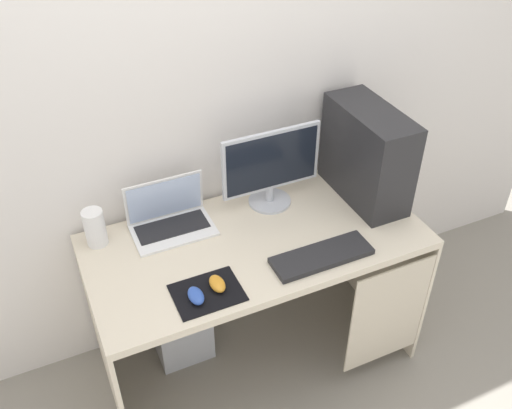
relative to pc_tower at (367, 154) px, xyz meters
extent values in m
plane|color=gray|center=(-0.58, -0.09, -0.98)|extent=(8.00, 8.00, 0.00)
cube|color=silver|center=(-0.58, 0.30, 0.32)|extent=(4.00, 0.04, 2.60)
cube|color=beige|center=(-0.58, -0.09, -0.24)|extent=(1.43, 0.69, 0.03)
cube|color=beige|center=(-1.29, -0.09, -0.62)|extent=(0.02, 0.69, 0.73)
cube|color=beige|center=(0.12, -0.09, -0.62)|extent=(0.02, 0.69, 0.73)
cube|color=beige|center=(-0.09, -0.43, -0.58)|extent=(0.40, 0.01, 0.59)
cube|color=#232326|center=(0.00, 0.00, 0.00)|extent=(0.21, 0.47, 0.44)
cylinder|color=#B7BCC6|center=(-0.42, 0.12, -0.21)|extent=(0.19, 0.19, 0.01)
cylinder|color=#B7BCC6|center=(-0.42, 0.12, -0.17)|extent=(0.04, 0.04, 0.07)
cube|color=#B7BCC6|center=(-0.42, 0.11, 0.01)|extent=(0.46, 0.02, 0.29)
cube|color=black|center=(-0.42, 0.10, 0.01)|extent=(0.43, 0.00, 0.26)
cube|color=white|center=(-0.89, 0.10, -0.21)|extent=(0.35, 0.21, 0.01)
cube|color=black|center=(-0.89, 0.12, -0.20)|extent=(0.31, 0.13, 0.00)
cube|color=white|center=(-0.89, 0.20, -0.10)|extent=(0.35, 0.03, 0.21)
cube|color=#ADC1E5|center=(-0.89, 0.19, -0.10)|extent=(0.32, 0.02, 0.18)
cylinder|color=white|center=(-1.20, 0.16, -0.13)|extent=(0.09, 0.09, 0.17)
cube|color=#232326|center=(-0.39, -0.31, -0.21)|extent=(0.42, 0.14, 0.02)
cube|color=black|center=(-0.88, -0.30, -0.22)|extent=(0.26, 0.20, 0.00)
ellipsoid|color=orange|center=(-0.84, -0.29, -0.20)|extent=(0.06, 0.10, 0.03)
ellipsoid|color=#2D51B2|center=(-0.93, -0.32, -0.20)|extent=(0.06, 0.10, 0.03)
cube|color=#B7BCC6|center=(-0.91, 0.11, -0.85)|extent=(0.26, 0.26, 0.26)
camera|label=1|loc=(-1.33, -1.73, 1.33)|focal=39.38mm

